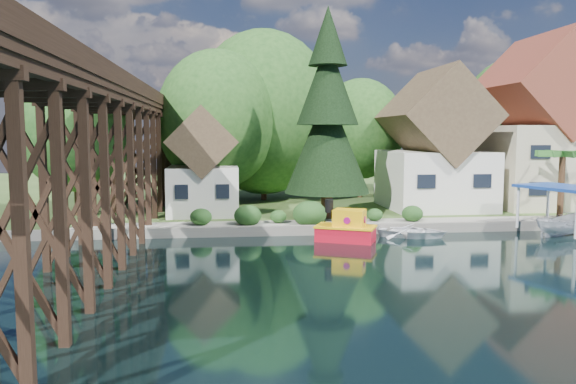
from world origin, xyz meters
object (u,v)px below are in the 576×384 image
Objects in this scene: trestle_bridge at (105,153)px; palm_tree at (563,156)px; conifer at (327,117)px; boat_canopy at (561,215)px; house_left at (435,149)px; shed at (203,169)px; boat_white_a at (412,230)px; tugboat at (346,229)px; house_center at (540,133)px.

palm_tree is at bearing 8.99° from trestle_bridge.
boat_canopy is at bearing -23.13° from conifer.
house_left is 2.21× the size of palm_tree.
shed is 25.33m from palm_tree.
palm_tree is at bearing -10.48° from shed.
shed is 1.37× the size of boat_canopy.
shed is 24.13m from boat_canopy.
shed is at bearing 61.81° from trestle_bridge.
house_left is 10.55m from conifer.
palm_tree is at bearing -41.56° from house_left.
shed is 1.57× the size of palm_tree.
palm_tree is 0.87× the size of boat_canopy.
boat_white_a is (13.09, -7.89, -3.39)m from shed.
palm_tree is 17.19m from tugboat.
tugboat is (0.08, -6.02, -6.74)m from conifer.
boat_white_a is at bearing 175.40° from boat_canopy.
house_center is 21.96m from tugboat.
trestle_bridge is 33.96m from house_center.
tugboat is 0.69× the size of boat_canopy.
palm_tree is 1.19× the size of boat_white_a.
shed is 1.98× the size of tugboat.
boat_white_a is at bearing -117.62° from house_left.
house_left is at bearing 4.77° from shed.
boat_canopy is at bearing 1.45° from trestle_bridge.
boat_canopy reaches higher than boat_white_a.
conifer is 16.56m from palm_tree.
shed reaches higher than tugboat.
house_center reaches higher than tugboat.
boat_canopy is (4.40, -10.14, -3.79)m from house_left.
palm_tree is (-2.12, -6.60, -1.57)m from house_center.
house_left is 0.76× the size of conifer.
house_center reaches higher than boat_white_a.
boat_white_a is 0.73× the size of boat_canopy.
tugboat is at bearing -149.47° from house_center.
boat_white_a is (-13.91, -9.89, -5.98)m from house_center.
boat_canopy is at bearing -113.41° from house_center.
house_center is at bearing 66.59° from boat_canopy.
conifer reaches higher than shed.
shed is (-18.00, -1.50, -1.31)m from house_left.
trestle_bridge is 10.54× the size of boat_white_a.
tugboat is 0.95× the size of boat_white_a.
house_left is 2.63× the size of boat_white_a.
house_center is at bearing 3.18° from house_left.
house_left reaches higher than boat_white_a.
house_left is 11.68m from boat_canopy.
trestle_bridge is 30.26m from palm_tree.
boat_white_a is (-4.91, -9.39, -4.70)m from house_left.
conifer reaches higher than house_left.
house_left is at bearing 113.44° from boat_canopy.
shed is 9.78m from conifer.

